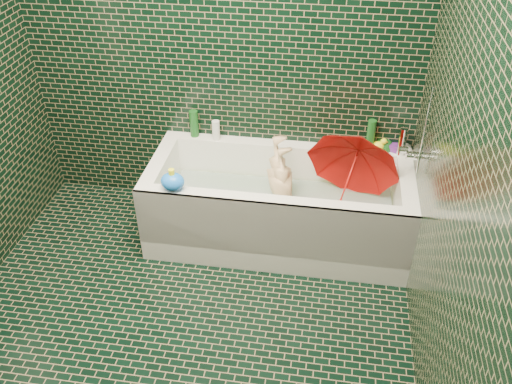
% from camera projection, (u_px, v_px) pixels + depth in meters
% --- Properties ---
extents(floor, '(2.80, 2.80, 0.00)m').
position_uv_depth(floor, '(175.00, 346.00, 3.01)').
color(floor, black).
rests_on(floor, ground).
extents(wall_back, '(2.80, 0.00, 2.80)m').
position_uv_depth(wall_back, '(219.00, 38.00, 3.40)').
color(wall_back, black).
rests_on(wall_back, floor).
extents(wall_right, '(0.00, 2.80, 2.80)m').
position_uv_depth(wall_right, '(469.00, 181.00, 2.11)').
color(wall_right, black).
rests_on(wall_right, floor).
extents(bathtub, '(1.70, 0.75, 0.55)m').
position_uv_depth(bathtub, '(278.00, 213.00, 3.63)').
color(bathtub, white).
rests_on(bathtub, floor).
extents(bath_mat, '(1.35, 0.47, 0.01)m').
position_uv_depth(bath_mat, '(278.00, 218.00, 3.68)').
color(bath_mat, green).
rests_on(bath_mat, bathtub).
extents(water, '(1.48, 0.53, 0.00)m').
position_uv_depth(water, '(279.00, 201.00, 3.60)').
color(water, silver).
rests_on(water, bathtub).
extents(faucet, '(0.18, 0.19, 0.55)m').
position_uv_depth(faucet, '(417.00, 151.00, 3.21)').
color(faucet, silver).
rests_on(faucet, wall_right).
extents(child, '(0.87, 0.50, 0.25)m').
position_uv_depth(child, '(284.00, 196.00, 3.63)').
color(child, tan).
rests_on(child, bathtub).
extents(umbrella, '(0.82, 0.85, 0.79)m').
position_uv_depth(umbrella, '(349.00, 177.00, 3.41)').
color(umbrella, red).
rests_on(umbrella, bathtub).
extents(soap_bottle_a, '(0.11, 0.11, 0.28)m').
position_uv_depth(soap_bottle_a, '(405.00, 154.00, 3.60)').
color(soap_bottle_a, white).
rests_on(soap_bottle_a, bathtub).
extents(soap_bottle_b, '(0.12, 0.13, 0.21)m').
position_uv_depth(soap_bottle_b, '(395.00, 153.00, 3.61)').
color(soap_bottle_b, '#55207B').
rests_on(soap_bottle_b, bathtub).
extents(soap_bottle_c, '(0.18, 0.18, 0.18)m').
position_uv_depth(soap_bottle_c, '(381.00, 152.00, 3.63)').
color(soap_bottle_c, '#154C1A').
rests_on(soap_bottle_c, bathtub).
extents(bottle_right_tall, '(0.07, 0.07, 0.22)m').
position_uv_depth(bottle_right_tall, '(371.00, 135.00, 3.59)').
color(bottle_right_tall, '#154C1A').
rests_on(bottle_right_tall, bathtub).
extents(bottle_right_pump, '(0.06, 0.06, 0.20)m').
position_uv_depth(bottle_right_pump, '(402.00, 142.00, 3.54)').
color(bottle_right_pump, silver).
rests_on(bottle_right_pump, bathtub).
extents(bottle_left_tall, '(0.08, 0.08, 0.19)m').
position_uv_depth(bottle_left_tall, '(194.00, 124.00, 3.74)').
color(bottle_left_tall, '#154C1A').
rests_on(bottle_left_tall, bathtub).
extents(bottle_left_short, '(0.07, 0.07, 0.14)m').
position_uv_depth(bottle_left_short, '(216.00, 130.00, 3.72)').
color(bottle_left_short, white).
rests_on(bottle_left_short, bathtub).
extents(rubber_duck, '(0.11, 0.07, 0.09)m').
position_uv_depth(rubber_duck, '(379.00, 145.00, 3.62)').
color(rubber_duck, '#FFF91A').
rests_on(rubber_duck, bathtub).
extents(bath_toy, '(0.18, 0.16, 0.14)m').
position_uv_depth(bath_toy, '(172.00, 181.00, 3.23)').
color(bath_toy, '#1B6FF5').
rests_on(bath_toy, bathtub).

